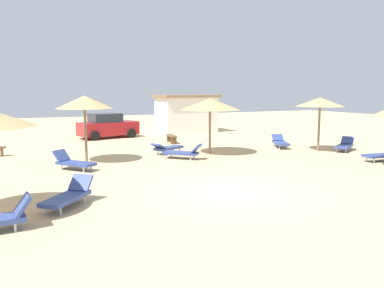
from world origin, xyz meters
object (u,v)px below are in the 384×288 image
lounger_0 (345,145)px  beach_cabana (186,113)px  parasol_4 (84,102)px  lounger_1 (167,148)px  lounger_4 (73,162)px  lounger_7 (69,196)px  lounger_3 (383,154)px  bench_0 (172,137)px  parasol_0 (320,102)px  lounger_6 (183,152)px  lounger_5 (280,142)px  parasol_1 (210,104)px  parked_car (108,126)px

lounger_0 → beach_cabana: 13.42m
parasol_4 → lounger_1: (4.27, 0.65, -2.43)m
parasol_4 → lounger_4: parasol_4 is taller
lounger_7 → beach_cabana: size_ratio=0.39×
parasol_4 → lounger_0: 13.87m
lounger_0 → lounger_3: bearing=-105.4°
lounger_4 → bench_0: size_ratio=1.20×
bench_0 → beach_cabana: 6.89m
parasol_0 → lounger_6: size_ratio=1.62×
lounger_4 → lounger_5: bearing=6.9°
parasol_1 → parked_car: size_ratio=0.73×
parasol_1 → lounger_7: (-8.05, -6.51, -2.25)m
lounger_4 → lounger_6: 5.21m
lounger_7 → lounger_6: bearing=42.7°
lounger_3 → parasol_4: bearing=155.1°
lounger_1 → bench_0: bearing=64.0°
lounger_6 → parked_car: parked_car is taller
parasol_1 → lounger_4: size_ratio=1.67×
parasol_4 → beach_cabana: 14.13m
parasol_1 → parasol_4: parasol_4 is taller
parasol_1 → lounger_4: (-7.09, -1.21, -2.25)m
parasol_0 → lounger_4: bearing=177.4°
parasol_0 → parasol_4: (-11.99, 2.19, 0.09)m
parasol_4 → lounger_6: 5.14m
parasol_0 → lounger_3: parasol_0 is taller
lounger_6 → beach_cabana: 12.61m
lounger_5 → lounger_0: bearing=-47.5°
lounger_6 → lounger_1: bearing=93.1°
lounger_7 → bench_0: lounger_7 is taller
lounger_0 → lounger_7: size_ratio=1.06×
lounger_1 → lounger_3: bearing=-38.1°
parasol_4 → bench_0: (6.11, 4.41, -2.40)m
parked_car → lounger_0: bearing=-48.2°
parasol_0 → lounger_7: bearing=-161.1°
lounger_5 → lounger_6: lounger_6 is taller
parked_car → parasol_0: bearing=-50.9°
lounger_0 → lounger_7: (-15.17, -4.16, 0.01)m
lounger_5 → parked_car: 11.93m
lounger_7 → parked_car: size_ratio=0.43×
lounger_7 → parked_car: parked_car is taller
lounger_0 → parked_car: parked_car is taller
lounger_1 → lounger_3: (8.25, -6.47, 0.01)m
lounger_4 → bench_0: (6.94, 6.01, 0.02)m
lounger_7 → bench_0: bearing=55.1°
lounger_1 → bench_0: 4.19m
parasol_0 → lounger_3: size_ratio=1.50×
parasol_4 → lounger_1: parasol_4 is taller
parasol_4 → parasol_1: bearing=-3.5°
parasol_0 → parasol_1: 6.01m
lounger_4 → lounger_1: bearing=23.8°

